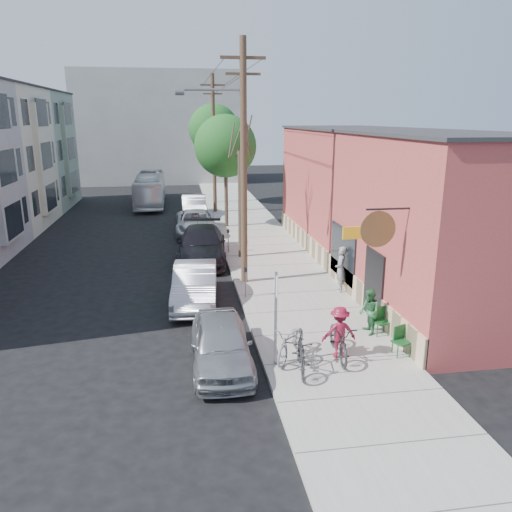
{
  "coord_description": "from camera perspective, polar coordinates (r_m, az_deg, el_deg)",
  "views": [
    {
      "loc": [
        -0.23,
        -16.92,
        7.09
      ],
      "look_at": [
        2.84,
        2.95,
        1.5
      ],
      "focal_mm": 35.0,
      "sensor_mm": 36.0,
      "label": 1
    }
  ],
  "objects": [
    {
      "name": "parking_meter_far",
      "position": [
        26.51,
        -3.19,
        2.19
      ],
      "size": [
        0.14,
        0.14,
        1.24
      ],
      "color": "slate",
      "rests_on": "sidewalk"
    },
    {
      "name": "car_0",
      "position": [
        14.81,
        -4.02,
        -9.94
      ],
      "size": [
        1.79,
        4.3,
        1.46
      ],
      "primitive_type": "imported",
      "rotation": [
        0.0,
        0.0,
        -0.02
      ],
      "color": "#9B9DA2",
      "rests_on": "ground"
    },
    {
      "name": "cyclist",
      "position": [
        15.16,
        9.49,
        -8.58
      ],
      "size": [
        1.03,
        0.6,
        1.6
      ],
      "primitive_type": "imported",
      "rotation": [
        0.0,
        0.0,
        3.14
      ],
      "color": "maroon",
      "rests_on": "sidewalk"
    },
    {
      "name": "tree_leafy_mid",
      "position": [
        32.51,
        -3.52,
        12.41
      ],
      "size": [
        3.96,
        3.96,
        7.18
      ],
      "color": "#44392C",
      "rests_on": "sidewalk"
    },
    {
      "name": "ground",
      "position": [
        18.34,
        -7.45,
        -7.34
      ],
      "size": [
        120.0,
        120.0,
        0.0
      ],
      "primitive_type": "plane",
      "color": "black"
    },
    {
      "name": "sidewalk",
      "position": [
        29.13,
        0.31,
        1.6
      ],
      "size": [
        4.5,
        58.0,
        0.15
      ],
      "primitive_type": "cube",
      "color": "#ABA99F",
      "rests_on": "ground"
    },
    {
      "name": "tree_bare",
      "position": [
        25.29,
        -1.8,
        5.83
      ],
      "size": [
        0.24,
        0.24,
        5.36
      ],
      "color": "#44392C",
      "rests_on": "sidewalk"
    },
    {
      "name": "patio_chair_a",
      "position": [
        17.1,
        14.1,
        -7.3
      ],
      "size": [
        0.62,
        0.62,
        0.88
      ],
      "primitive_type": null,
      "rotation": [
        0.0,
        0.0,
        0.27
      ],
      "color": "#14481E",
      "rests_on": "sidewalk"
    },
    {
      "name": "patron_grey",
      "position": [
        20.74,
        9.65,
        -1.48
      ],
      "size": [
        0.65,
        0.8,
        1.9
      ],
      "primitive_type": "imported",
      "rotation": [
        0.0,
        0.0,
        -1.9
      ],
      "color": "gray",
      "rests_on": "sidewalk"
    },
    {
      "name": "end_cap_building",
      "position": [
        58.95,
        -10.85,
        14.2
      ],
      "size": [
        18.0,
        8.0,
        12.0
      ],
      "primitive_type": "cube",
      "color": "#A3A29E",
      "rests_on": "ground"
    },
    {
      "name": "car_4",
      "position": [
        36.99,
        -7.1,
        5.62
      ],
      "size": [
        1.73,
        4.87,
        1.6
      ],
      "primitive_type": "imported",
      "rotation": [
        0.0,
        0.0,
        0.01
      ],
      "color": "silver",
      "rests_on": "ground"
    },
    {
      "name": "cafe_building",
      "position": [
        24.07,
        13.92,
        6.02
      ],
      "size": [
        6.6,
        20.2,
        6.61
      ],
      "color": "#AF4341",
      "rests_on": "ground"
    },
    {
      "name": "parking_meter_near",
      "position": [
        19.8,
        -1.17,
        -2.43
      ],
      "size": [
        0.14,
        0.14,
        1.24
      ],
      "color": "slate",
      "rests_on": "sidewalk"
    },
    {
      "name": "sign_post",
      "position": [
        14.25,
        2.28,
        -6.12
      ],
      "size": [
        0.07,
        0.45,
        2.8
      ],
      "color": "slate",
      "rests_on": "sidewalk"
    },
    {
      "name": "car_3",
      "position": [
        31.49,
        -6.88,
        3.8
      ],
      "size": [
        2.52,
        5.39,
        1.49
      ],
      "primitive_type": "imported",
      "rotation": [
        0.0,
        0.0,
        -0.01
      ],
      "color": "#B6B8BF",
      "rests_on": "ground"
    },
    {
      "name": "patron_green",
      "position": [
        16.93,
        12.82,
        -6.23
      ],
      "size": [
        0.59,
        0.76,
        1.55
      ],
      "primitive_type": "imported",
      "rotation": [
        0.0,
        0.0,
        -1.57
      ],
      "color": "#2B6D3B",
      "rests_on": "sidewalk"
    },
    {
      "name": "cyclist_bike",
      "position": [
        15.26,
        9.45,
        -9.39
      ],
      "size": [
        0.94,
        2.2,
        1.13
      ],
      "primitive_type": "imported",
      "rotation": [
        0.0,
        0.0,
        -0.09
      ],
      "color": "black",
      "rests_on": "sidewalk"
    },
    {
      "name": "car_2",
      "position": [
        25.49,
        -6.21,
        1.28
      ],
      "size": [
        2.78,
        6.03,
        1.71
      ],
      "primitive_type": "imported",
      "rotation": [
        0.0,
        0.0,
        -0.07
      ],
      "color": "black",
      "rests_on": "ground"
    },
    {
      "name": "parked_bike_a",
      "position": [
        14.3,
        5.18,
        -11.07
      ],
      "size": [
        0.79,
        1.89,
        1.1
      ],
      "primitive_type": "imported",
      "rotation": [
        0.0,
        0.0,
        -0.16
      ],
      "color": "black",
      "rests_on": "sidewalk"
    },
    {
      "name": "patio_chair_b",
      "position": [
        15.82,
        16.29,
        -9.38
      ],
      "size": [
        0.65,
        0.65,
        0.88
      ],
      "primitive_type": null,
      "rotation": [
        0.0,
        0.0,
        0.39
      ],
      "color": "#14481E",
      "rests_on": "sidewalk"
    },
    {
      "name": "parked_bike_b",
      "position": [
        15.05,
        4.06,
        -9.72
      ],
      "size": [
        1.7,
        2.06,
        1.06
      ],
      "primitive_type": "imported",
      "rotation": [
        0.0,
        0.0,
        -0.59
      ],
      "color": "gray",
      "rests_on": "sidewalk"
    },
    {
      "name": "bus",
      "position": [
        42.86,
        -12.0,
        7.45
      ],
      "size": [
        2.23,
        9.46,
        2.64
      ],
      "primitive_type": "imported",
      "rotation": [
        0.0,
        0.0,
        0.0
      ],
      "color": "white",
      "rests_on": "ground"
    },
    {
      "name": "tree_leafy_far",
      "position": [
        42.26,
        -4.83,
        14.22
      ],
      "size": [
        4.12,
        4.12,
        8.08
      ],
      "color": "#44392C",
      "rests_on": "sidewalk"
    },
    {
      "name": "utility_pole_far",
      "position": [
        37.89,
        -4.85,
        12.84
      ],
      "size": [
        1.8,
        0.28,
        10.0
      ],
      "color": "#503A28",
      "rests_on": "sidewalk"
    },
    {
      "name": "car_1",
      "position": [
        19.71,
        -6.98,
        -3.26
      ],
      "size": [
        2.0,
        4.84,
        1.56
      ],
      "primitive_type": "imported",
      "rotation": [
        0.0,
        0.0,
        -0.08
      ],
      "color": "#B9B9C2",
      "rests_on": "ground"
    },
    {
      "name": "utility_pole_near",
      "position": [
        20.87,
        -1.58,
        10.91
      ],
      "size": [
        3.57,
        0.28,
        10.0
      ],
      "color": "#503A28",
      "rests_on": "sidewalk"
    }
  ]
}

